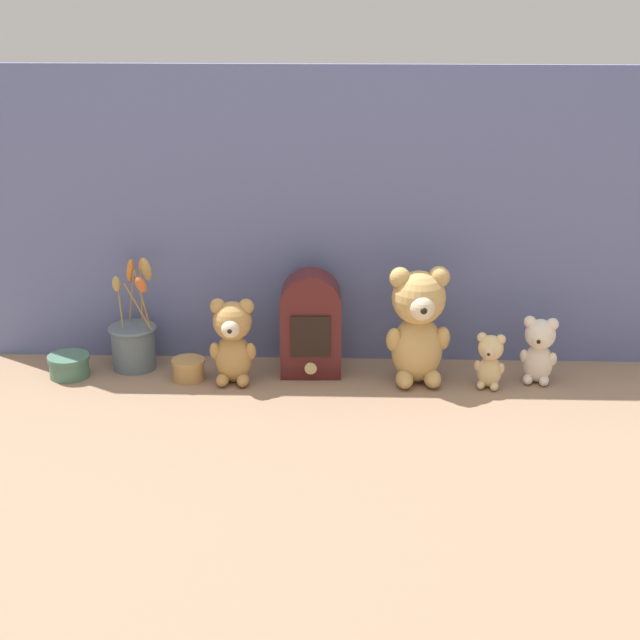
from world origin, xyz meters
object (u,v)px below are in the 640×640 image
object	(u,v)px
vintage_radio	(311,322)
decorative_tin_tall	(69,366)
teddy_bear_large	(418,323)
decorative_tin_short	(189,369)
teddy_bear_medium	(233,340)
teddy_bear_tiny	(490,360)
flower_vase	(134,340)
teddy_bear_small	(539,349)

from	to	relation	value
vintage_radio	decorative_tin_tall	size ratio (longest dim) A/B	2.55
teddy_bear_large	decorative_tin_short	xyz separation A→B (m)	(-0.57, -0.00, -0.13)
teddy_bear_medium	decorative_tin_tall	distance (m)	0.43
teddy_bear_large	teddy_bear_medium	size ratio (longest dim) A/B	1.37
teddy_bear_tiny	decorative_tin_tall	bearing A→B (deg)	178.21
flower_vase	decorative_tin_short	distance (m)	0.17
decorative_tin_tall	flower_vase	bearing A→B (deg)	21.33
teddy_bear_small	flower_vase	distance (m)	1.02
teddy_bear_large	decorative_tin_tall	world-z (taller)	teddy_bear_large
flower_vase	vintage_radio	xyz separation A→B (m)	(0.45, -0.02, 0.06)
teddy_bear_large	vintage_radio	distance (m)	0.27
teddy_bear_large	teddy_bear_medium	world-z (taller)	teddy_bear_large
teddy_bear_large	teddy_bear_tiny	size ratio (longest dim) A/B	2.13
teddy_bear_medium	decorative_tin_short	size ratio (longest dim) A/B	2.60
teddy_bear_tiny	decorative_tin_tall	size ratio (longest dim) A/B	1.33
teddy_bear_medium	teddy_bear_tiny	xyz separation A→B (m)	(0.63, -0.01, -0.04)
teddy_bear_large	teddy_bear_small	world-z (taller)	teddy_bear_large
teddy_bear_tiny	decorative_tin_tall	distance (m)	1.05
teddy_bear_medium	vintage_radio	bearing A→B (deg)	18.79
decorative_tin_tall	decorative_tin_short	xyz separation A→B (m)	(0.30, -0.01, -0.00)
teddy_bear_small	decorative_tin_tall	xyz separation A→B (m)	(-1.17, -0.00, -0.06)
teddy_bear_tiny	decorative_tin_short	world-z (taller)	teddy_bear_tiny
vintage_radio	flower_vase	bearing A→B (deg)	177.71
teddy_bear_small	flower_vase	world-z (taller)	flower_vase
teddy_bear_large	flower_vase	world-z (taller)	flower_vase
teddy_bear_small	flower_vase	size ratio (longest dim) A/B	0.55
vintage_radio	decorative_tin_tall	distance (m)	0.62
flower_vase	decorative_tin_short	xyz separation A→B (m)	(0.15, -0.07, -0.05)
teddy_bear_medium	decorative_tin_tall	bearing A→B (deg)	176.94
vintage_radio	decorative_tin_tall	world-z (taller)	vintage_radio
teddy_bear_small	teddy_bear_tiny	xyz separation A→B (m)	(-0.12, -0.04, -0.02)
teddy_bear_small	decorative_tin_short	distance (m)	0.87
vintage_radio	decorative_tin_short	size ratio (longest dim) A/B	3.20
flower_vase	decorative_tin_tall	size ratio (longest dim) A/B	2.96
teddy_bear_small	vintage_radio	world-z (taller)	vintage_radio
teddy_bear_tiny	flower_vase	bearing A→B (deg)	174.06
decorative_tin_short	decorative_tin_tall	bearing A→B (deg)	178.53
flower_vase	vintage_radio	bearing A→B (deg)	-2.29
teddy_bear_large	decorative_tin_tall	distance (m)	0.88
vintage_radio	decorative_tin_short	bearing A→B (deg)	-170.71
teddy_bear_small	decorative_tin_short	size ratio (longest dim) A/B	2.04
teddy_bear_small	teddy_bear_tiny	size ratio (longest dim) A/B	1.22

